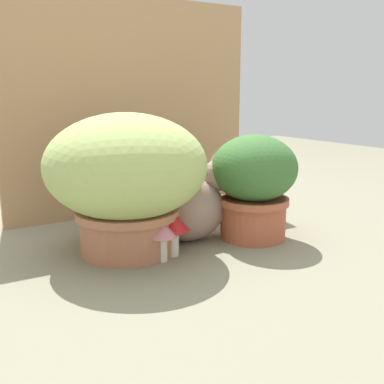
{
  "coord_description": "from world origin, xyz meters",
  "views": [
    {
      "loc": [
        -0.69,
        -1.26,
        0.51
      ],
      "look_at": [
        0.08,
        0.06,
        0.18
      ],
      "focal_mm": 43.3,
      "sensor_mm": 36.0,
      "label": 1
    }
  ],
  "objects_px": {
    "grass_planter": "(126,176)",
    "mushroom_ornament_pink": "(161,232)",
    "cat": "(194,206)",
    "mushroom_ornament_red": "(172,224)",
    "leafy_planter": "(254,183)"
  },
  "relations": [
    {
      "from": "cat",
      "to": "mushroom_ornament_red",
      "type": "relative_size",
      "value": 2.56
    },
    {
      "from": "mushroom_ornament_red",
      "to": "mushroom_ornament_pink",
      "type": "relative_size",
      "value": 1.12
    },
    {
      "from": "cat",
      "to": "mushroom_ornament_pink",
      "type": "height_order",
      "value": "cat"
    },
    {
      "from": "mushroom_ornament_red",
      "to": "cat",
      "type": "bearing_deg",
      "value": 36.65
    },
    {
      "from": "leafy_planter",
      "to": "mushroom_ornament_pink",
      "type": "bearing_deg",
      "value": -173.62
    },
    {
      "from": "leafy_planter",
      "to": "cat",
      "type": "height_order",
      "value": "leafy_planter"
    },
    {
      "from": "mushroom_ornament_pink",
      "to": "cat",
      "type": "bearing_deg",
      "value": 34.32
    },
    {
      "from": "grass_planter",
      "to": "mushroom_ornament_pink",
      "type": "height_order",
      "value": "grass_planter"
    },
    {
      "from": "cat",
      "to": "mushroom_ornament_pink",
      "type": "xyz_separation_m",
      "value": [
        -0.19,
        -0.13,
        -0.03
      ]
    },
    {
      "from": "grass_planter",
      "to": "cat",
      "type": "distance_m",
      "value": 0.28
    },
    {
      "from": "leafy_planter",
      "to": "mushroom_ornament_red",
      "type": "xyz_separation_m",
      "value": [
        -0.33,
        -0.02,
        -0.1
      ]
    },
    {
      "from": "grass_planter",
      "to": "mushroom_ornament_red",
      "type": "height_order",
      "value": "grass_planter"
    },
    {
      "from": "cat",
      "to": "mushroom_ornament_red",
      "type": "xyz_separation_m",
      "value": [
        -0.14,
        -0.1,
        -0.02
      ]
    },
    {
      "from": "mushroom_ornament_red",
      "to": "mushroom_ornament_pink",
      "type": "distance_m",
      "value": 0.06
    },
    {
      "from": "grass_planter",
      "to": "cat",
      "type": "bearing_deg",
      "value": 0.34
    }
  ]
}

